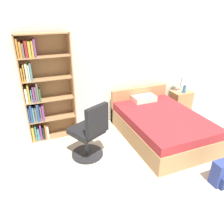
% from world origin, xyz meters
% --- Properties ---
extents(wall_back, '(9.00, 0.06, 2.60)m').
position_xyz_m(wall_back, '(0.00, 3.23, 1.30)').
color(wall_back, silver).
rests_on(wall_back, ground_plane).
extents(bookshelf, '(0.92, 0.29, 2.02)m').
position_xyz_m(bookshelf, '(-1.56, 3.00, 0.98)').
color(bookshelf, '#AD7F51').
rests_on(bookshelf, ground_plane).
extents(bed, '(1.36, 1.97, 0.78)m').
position_xyz_m(bed, '(0.55, 2.15, 0.27)').
color(bed, '#AD7F51').
rests_on(bed, ground_plane).
extents(office_chair, '(0.66, 0.70, 1.04)m').
position_xyz_m(office_chair, '(-0.95, 2.02, 0.48)').
color(office_chair, '#232326').
rests_on(office_chair, ground_plane).
extents(nightstand, '(0.47, 0.40, 0.57)m').
position_xyz_m(nightstand, '(1.63, 2.90, 0.29)').
color(nightstand, '#AD7F51').
rests_on(nightstand, ground_plane).
extents(table_lamp, '(0.23, 0.23, 0.56)m').
position_xyz_m(table_lamp, '(1.58, 2.91, 1.03)').
color(table_lamp, '#B2B2B7').
rests_on(table_lamp, nightstand).
extents(water_bottle, '(0.08, 0.08, 0.18)m').
position_xyz_m(water_bottle, '(1.62, 2.81, 0.66)').
color(water_bottle, teal).
rests_on(water_bottle, nightstand).
extents(backpack_blue, '(0.34, 0.23, 0.39)m').
position_xyz_m(backpack_blue, '(0.69, 0.66, 0.19)').
color(backpack_blue, navy).
rests_on(backpack_blue, ground_plane).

